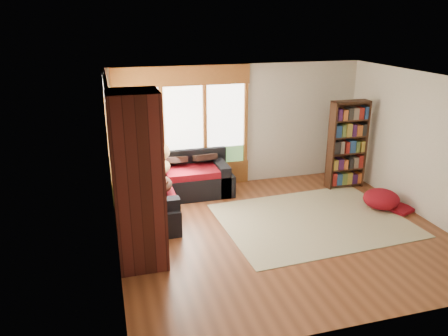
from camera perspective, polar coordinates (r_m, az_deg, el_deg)
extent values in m
plane|color=brown|center=(7.70, 7.49, -8.24)|extent=(5.50, 5.50, 0.00)
plane|color=white|center=(6.90, 8.44, 11.29)|extent=(5.50, 5.50, 0.00)
cube|color=silver|center=(9.45, 1.92, 5.58)|extent=(5.50, 0.04, 2.60)
cube|color=silver|center=(5.18, 19.00, -7.45)|extent=(5.50, 0.04, 2.60)
cube|color=silver|center=(6.63, -14.44, -1.06)|extent=(0.04, 5.00, 2.60)
cube|color=silver|center=(8.64, 24.94, 2.46)|extent=(0.04, 5.00, 2.60)
cube|color=#9B5B27|center=(9.12, -5.25, 5.34)|extent=(2.82, 0.10, 1.90)
cube|color=white|center=(9.12, -5.25, 5.34)|extent=(2.54, 0.09, 1.62)
cube|color=#9B5B27|center=(7.76, -14.57, 2.28)|extent=(0.10, 2.62, 1.90)
cube|color=white|center=(7.76, -14.57, 2.28)|extent=(0.09, 2.36, 1.62)
cube|color=#769456|center=(8.46, -14.79, 6.47)|extent=(0.03, 0.72, 0.90)
cube|color=#471914|center=(6.32, -11.16, -1.83)|extent=(0.70, 0.70, 2.60)
cube|color=black|center=(9.01, -7.35, -2.55)|extent=(2.20, 0.90, 0.42)
cube|color=black|center=(9.20, -7.79, 0.55)|extent=(2.20, 0.20, 0.38)
cube|color=black|center=(9.16, -1.18, -1.41)|extent=(0.20, 0.90, 0.60)
cube|color=maroon|center=(8.79, -7.95, -1.26)|extent=(1.90, 0.66, 0.12)
cube|color=black|center=(8.35, -11.08, -4.57)|extent=(0.90, 2.20, 0.42)
cube|color=black|center=(8.19, -13.70, -2.24)|extent=(0.20, 2.20, 0.38)
cube|color=black|center=(7.41, -10.41, -6.97)|extent=(0.90, 0.20, 0.60)
cube|color=maroon|center=(7.93, -10.11, -3.70)|extent=(0.66, 1.20, 0.12)
cube|color=maroon|center=(8.81, -10.78, -1.36)|extent=(0.66, 0.66, 0.12)
cube|color=white|center=(8.19, 11.49, -6.66)|extent=(3.41, 2.68, 0.01)
cube|color=#3A2013|center=(9.83, 17.71, 3.06)|extent=(0.04, 0.27, 1.89)
cube|color=#3A2013|center=(9.44, 13.79, 2.77)|extent=(0.04, 0.27, 1.89)
cube|color=#3A2013|center=(9.73, 15.42, 3.13)|extent=(0.81, 0.02, 1.89)
cube|color=#3A2013|center=(9.90, 15.33, -1.98)|extent=(0.73, 0.25, 0.03)
cube|color=#3A2013|center=(9.78, 15.51, -0.03)|extent=(0.73, 0.25, 0.03)
cube|color=#3A2013|center=(9.67, 15.70, 1.96)|extent=(0.73, 0.25, 0.03)
cube|color=#3A2013|center=(9.58, 15.89, 4.00)|extent=(0.73, 0.25, 0.03)
cube|color=#3A2013|center=(9.50, 16.09, 6.08)|extent=(0.73, 0.25, 0.03)
cube|color=#3A2013|center=(9.42, 16.29, 8.19)|extent=(0.73, 0.25, 0.03)
cube|color=#726659|center=(9.61, 15.85, 2.89)|extent=(0.69, 0.19, 1.73)
ellipsoid|color=maroon|center=(8.98, 19.86, -3.76)|extent=(0.87, 0.87, 0.37)
ellipsoid|color=brown|center=(8.51, -9.25, -0.01)|extent=(1.00, 1.07, 0.30)
sphere|color=brown|center=(8.73, -8.25, 1.56)|extent=(0.51, 0.51, 0.36)
cone|color=brown|center=(8.64, -8.48, 2.36)|extent=(0.19, 0.19, 0.16)
ellipsoid|color=#311B15|center=(7.85, -8.57, -1.98)|extent=(0.53, 0.76, 0.25)
sphere|color=#311B15|center=(8.06, -9.01, -0.55)|extent=(0.32, 0.32, 0.30)
cone|color=#311B15|center=(7.97, -8.98, 0.14)|extent=(0.12, 0.12, 0.13)
cube|color=black|center=(9.13, -3.35, 1.65)|extent=(0.45, 0.12, 0.45)
cube|color=black|center=(9.03, -7.08, 1.33)|extent=(0.45, 0.12, 0.45)
cube|color=black|center=(8.51, -12.78, -0.14)|extent=(0.45, 0.12, 0.45)
cube|color=black|center=(7.48, -12.24, -2.84)|extent=(0.45, 0.12, 0.45)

